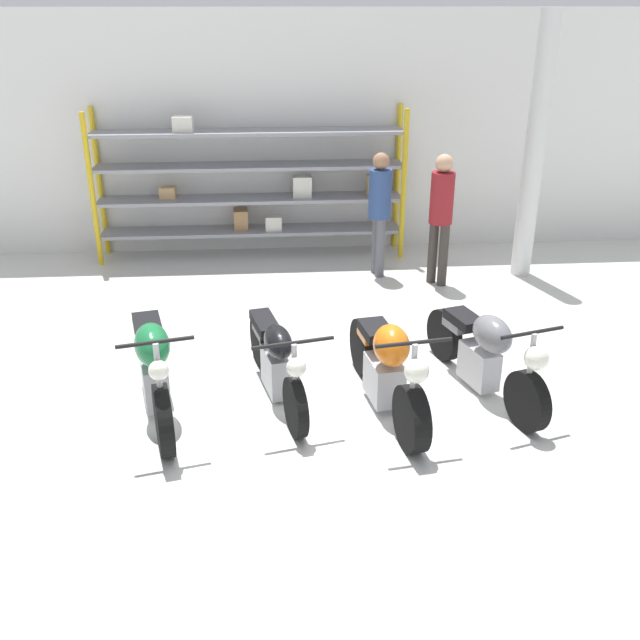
% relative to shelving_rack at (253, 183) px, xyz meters
% --- Properties ---
extents(ground_plane, '(30.00, 30.00, 0.00)m').
position_rel_shelving_rack_xyz_m(ground_plane, '(0.70, -4.58, -1.14)').
color(ground_plane, silver).
extents(back_wall, '(30.00, 0.08, 3.60)m').
position_rel_shelving_rack_xyz_m(back_wall, '(0.70, 0.36, 0.66)').
color(back_wall, white).
rests_on(back_wall, ground_plane).
extents(shelving_rack, '(4.69, 0.63, 2.26)m').
position_rel_shelving_rack_xyz_m(shelving_rack, '(0.00, 0.00, 0.00)').
color(shelving_rack, gold).
rests_on(shelving_rack, ground_plane).
extents(support_pillar, '(0.28, 0.28, 3.60)m').
position_rel_shelving_rack_xyz_m(support_pillar, '(3.89, -1.14, 0.66)').
color(support_pillar, silver).
rests_on(support_pillar, ground_plane).
extents(motorcycle_green, '(0.78, 2.11, 1.08)m').
position_rel_shelving_rack_xyz_m(motorcycle_green, '(-0.93, -4.66, -0.66)').
color(motorcycle_green, black).
rests_on(motorcycle_green, ground_plane).
extents(motorcycle_black, '(0.80, 2.01, 0.93)m').
position_rel_shelving_rack_xyz_m(motorcycle_black, '(0.24, -4.45, -0.72)').
color(motorcycle_black, black).
rests_on(motorcycle_black, ground_plane).
extents(motorcycle_orange, '(0.68, 2.09, 1.04)m').
position_rel_shelving_rack_xyz_m(motorcycle_orange, '(1.30, -4.77, -0.70)').
color(motorcycle_orange, black).
rests_on(motorcycle_orange, ground_plane).
extents(motorcycle_grey, '(0.86, 2.07, 0.98)m').
position_rel_shelving_rack_xyz_m(motorcycle_grey, '(2.33, -4.53, -0.69)').
color(motorcycle_grey, black).
rests_on(motorcycle_grey, ground_plane).
extents(person_browsing, '(0.37, 0.37, 1.77)m').
position_rel_shelving_rack_xyz_m(person_browsing, '(1.78, -1.02, -0.09)').
color(person_browsing, '#595960').
rests_on(person_browsing, ground_plane).
extents(person_near_rack, '(0.45, 0.45, 1.83)m').
position_rel_shelving_rack_xyz_m(person_near_rack, '(2.56, -1.45, -0.05)').
color(person_near_rack, '#38332D').
rests_on(person_near_rack, ground_plane).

